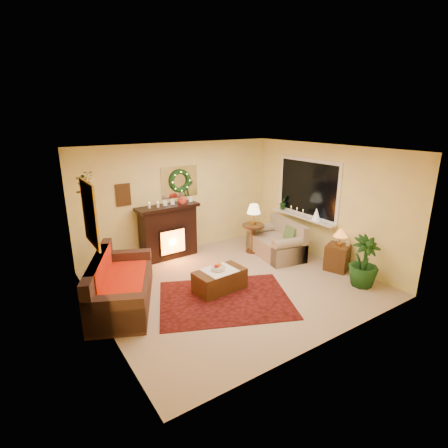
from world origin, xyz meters
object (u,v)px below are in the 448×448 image
coffee_table (220,280)px  end_table_square (337,258)px  fireplace (169,235)px  side_table_round (253,239)px  loveseat (276,238)px  sofa (122,281)px

coffee_table → end_table_square: bearing=-17.5°
end_table_square → fireplace: bearing=135.7°
side_table_round → coffee_table: size_ratio=0.72×
fireplace → end_table_square: bearing=-46.2°
coffee_table → loveseat: bearing=15.5°
loveseat → side_table_round: loveseat is taller
sofa → end_table_square: 4.43m
coffee_table → sofa: bearing=158.5°
side_table_round → fireplace: bearing=155.7°
side_table_round → loveseat: bearing=-56.5°
sofa → loveseat: bearing=28.3°
fireplace → coffee_table: 2.06m
loveseat → end_table_square: size_ratio=2.57×
sofa → fireplace: fireplace is taller
loveseat → end_table_square: bearing=-57.2°
fireplace → side_table_round: bearing=-26.1°
fireplace → end_table_square: (2.70, -2.64, -0.28)m
sofa → fireplace: 2.19m
end_table_square → side_table_round: bearing=115.7°
coffee_table → fireplace: bearing=88.3°
loveseat → sofa: bearing=-166.4°
loveseat → side_table_round: bearing=133.7°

